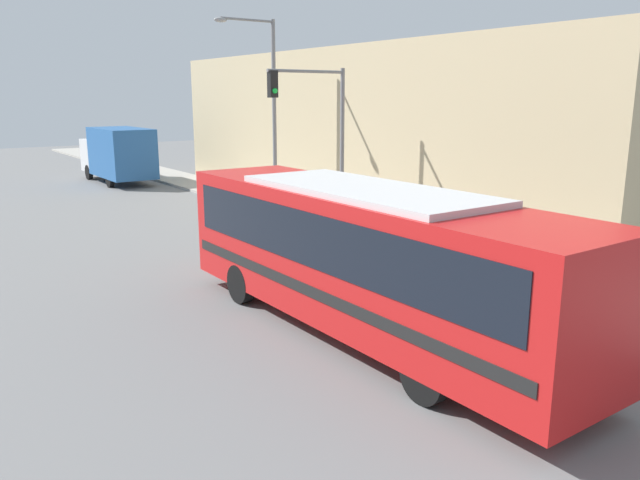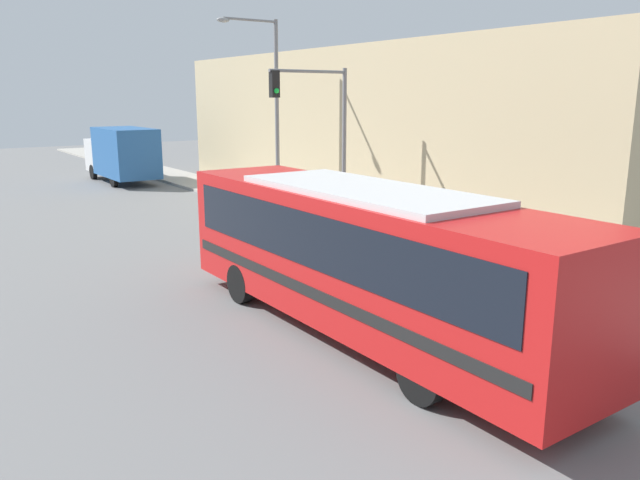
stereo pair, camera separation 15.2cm
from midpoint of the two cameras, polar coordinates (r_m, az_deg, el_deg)
name	(u,v)px [view 2 (the right image)]	position (r m, az deg, el deg)	size (l,w,h in m)	color
ground_plane	(459,354)	(13.03, 12.95, -10.09)	(120.00, 120.00, 0.00)	slate
sidewalk	(247,196)	(32.08, -6.59, 4.04)	(2.86, 70.00, 0.13)	#A8A399
building_facade	(378,128)	(30.06, 5.48, 10.16)	(6.00, 27.99, 7.12)	tan
city_bus	(362,251)	(13.16, 4.21, -1.01)	(2.59, 10.97, 3.23)	red
delivery_truck	(122,153)	(38.96, -17.57, 7.59)	(2.47, 7.10, 3.22)	#265999
fire_hydrant	(472,251)	(19.19, 13.97, -0.94)	(0.28, 0.37, 0.81)	red
traffic_light_pole	(321,121)	(23.00, 0.30, 10.80)	(3.28, 0.35, 5.90)	slate
parking_meter	(377,214)	(22.19, 5.45, 2.38)	(0.14, 0.14, 1.21)	slate
street_lamp	(270,99)	(27.65, -4.45, 12.70)	(2.82, 0.28, 8.06)	slate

